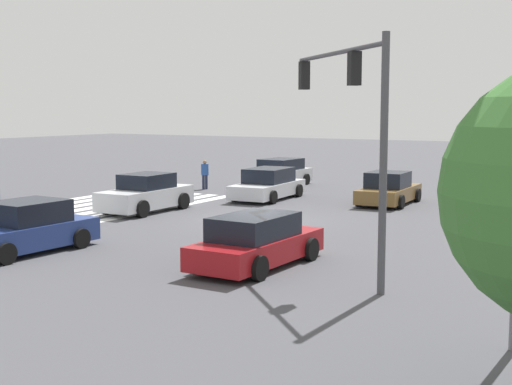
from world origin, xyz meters
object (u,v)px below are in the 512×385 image
(pedestrian, at_px, (205,173))
(traffic_signal_mast, at_px, (353,107))
(car_1, at_px, (24,229))
(car_2, at_px, (146,194))
(car_3, at_px, (389,190))
(car_5, at_px, (256,242))
(car_0, at_px, (268,185))
(car_6, at_px, (279,173))

(pedestrian, bearing_deg, traffic_signal_mast, 0.01)
(car_1, relative_size, car_2, 1.00)
(car_1, xyz_separation_m, car_3, (-15.83, 5.68, -0.04))
(car_5, relative_size, pedestrian, 2.96)
(pedestrian, bearing_deg, car_0, 23.78)
(car_2, height_order, car_6, car_2)
(traffic_signal_mast, distance_m, car_5, 4.50)
(car_2, relative_size, pedestrian, 2.92)
(car_2, height_order, car_3, car_2)
(car_3, xyz_separation_m, pedestrian, (-0.77, -10.54, 0.20))
(car_3, bearing_deg, car_1, 157.20)
(car_0, relative_size, pedestrian, 3.14)
(car_1, relative_size, car_3, 1.01)
(car_6, bearing_deg, car_2, 2.18)
(pedestrian, bearing_deg, car_1, -28.66)
(car_1, height_order, pedestrian, pedestrian)
(traffic_signal_mast, relative_size, car_0, 1.23)
(car_5, bearing_deg, car_6, 27.92)
(car_1, relative_size, pedestrian, 2.92)
(car_5, bearing_deg, car_0, 29.37)
(car_1, bearing_deg, car_6, -171.18)
(car_2, xyz_separation_m, car_3, (-7.34, 7.94, -0.08))
(car_0, height_order, car_6, car_6)
(car_1, xyz_separation_m, pedestrian, (-16.60, -4.86, 0.16))
(car_6, bearing_deg, car_3, 63.90)
(car_0, xyz_separation_m, car_3, (-1.16, 5.58, -0.03))
(car_1, height_order, car_6, car_1)
(car_0, bearing_deg, traffic_signal_mast, 33.40)
(car_6, bearing_deg, car_0, 25.51)
(traffic_signal_mast, height_order, car_0, traffic_signal_mast)
(car_5, relative_size, car_6, 1.04)
(traffic_signal_mast, bearing_deg, car_1, 57.30)
(car_3, xyz_separation_m, car_6, (-4.28, -7.91, 0.05))
(car_0, xyz_separation_m, pedestrian, (-1.93, -4.95, 0.17))
(car_1, bearing_deg, car_0, -177.90)
(car_2, bearing_deg, car_5, 53.12)
(car_5, bearing_deg, traffic_signal_mast, -82.77)
(car_3, xyz_separation_m, car_5, (14.01, 1.32, 0.03))
(car_0, distance_m, pedestrian, 5.32)
(car_0, bearing_deg, car_3, 97.95)
(traffic_signal_mast, distance_m, car_3, 14.75)
(traffic_signal_mast, relative_size, car_2, 1.32)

